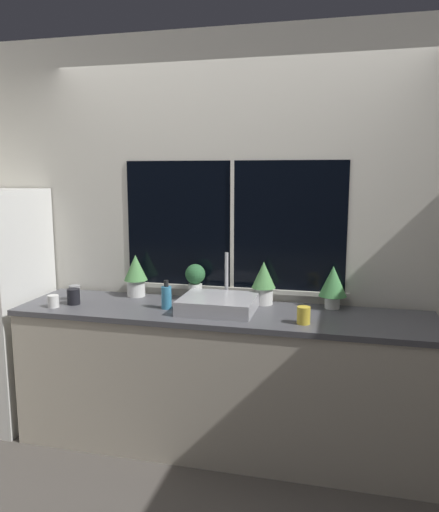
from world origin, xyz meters
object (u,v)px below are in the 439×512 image
(sink, at_px, (218,304))
(soap_bottle, at_px, (166,297))
(potted_plant_center_right, at_px, (264,281))
(mug_yellow, at_px, (304,315))
(mug_black, at_px, (74,297))
(mug_white, at_px, (53,301))
(potted_plant_far_left, at_px, (136,273))
(potted_plant_far_right, at_px, (333,283))
(mug_grey, at_px, (75,293))
(potted_plant_center_left, at_px, (195,279))

(sink, xyz_separation_m, soap_bottle, (-0.33, -0.03, 0.03))
(potted_plant_center_right, height_order, mug_yellow, potted_plant_center_right)
(potted_plant_center_right, distance_m, mug_black, 1.26)
(soap_bottle, bearing_deg, mug_white, -168.58)
(mug_white, xyz_separation_m, mug_yellow, (1.60, 0.03, 0.01))
(potted_plant_far_left, bearing_deg, potted_plant_far_right, 0.00)
(potted_plant_far_left, height_order, potted_plant_center_right, potted_plant_far_left)
(potted_plant_center_right, distance_m, mug_white, 1.37)
(potted_plant_center_right, height_order, soap_bottle, potted_plant_center_right)
(potted_plant_center_right, xyz_separation_m, mug_white, (-1.30, -0.41, -0.12))
(soap_bottle, bearing_deg, potted_plant_far_right, 14.26)
(mug_black, bearing_deg, sink, 4.51)
(potted_plant_center_right, distance_m, mug_yellow, 0.49)
(potted_plant_center_right, relative_size, mug_grey, 2.81)
(sink, height_order, mug_yellow, sink)
(sink, distance_m, potted_plant_far_left, 0.70)
(potted_plant_far_right, xyz_separation_m, soap_bottle, (-1.03, -0.26, -0.09))
(sink, bearing_deg, potted_plant_center_right, 42.67)
(potted_plant_center_left, xyz_separation_m, mug_white, (-0.84, -0.41, -0.11))
(mug_yellow, bearing_deg, potted_plant_far_right, 68.13)
(potted_plant_far_left, bearing_deg, sink, -19.37)
(potted_plant_far_left, relative_size, potted_plant_center_right, 1.04)
(potted_plant_center_right, relative_size, mug_white, 3.57)
(potted_plant_center_right, xyz_separation_m, mug_black, (-1.22, -0.31, -0.11))
(potted_plant_far_right, distance_m, mug_grey, 1.73)
(mug_white, distance_m, mug_black, 0.13)
(potted_plant_center_left, height_order, potted_plant_center_right, potted_plant_center_right)
(potted_plant_center_left, relative_size, mug_yellow, 2.47)
(mug_grey, relative_size, mug_black, 0.98)
(potted_plant_far_left, xyz_separation_m, mug_white, (-0.40, -0.41, -0.12))
(potted_plant_center_left, height_order, mug_grey, potted_plant_center_left)
(mug_grey, bearing_deg, mug_white, -100.14)
(potted_plant_far_left, xyz_separation_m, potted_plant_center_left, (0.44, 0.00, -0.02))
(potted_plant_far_right, relative_size, mug_grey, 2.73)
(potted_plant_center_right, distance_m, mug_grey, 1.29)
(potted_plant_center_left, xyz_separation_m, mug_black, (-0.75, -0.31, -0.09))
(potted_plant_far_right, distance_m, soap_bottle, 1.07)
(mug_white, distance_m, mug_grey, 0.21)
(potted_plant_far_right, xyz_separation_m, mug_yellow, (-0.15, -0.38, -0.11))
(potted_plant_far_left, xyz_separation_m, soap_bottle, (0.32, -0.26, -0.09))
(potted_plant_far_right, bearing_deg, soap_bottle, -165.74)
(mug_grey, bearing_deg, potted_plant_center_right, 9.08)
(mug_white, xyz_separation_m, mug_black, (0.09, 0.10, 0.01))
(potted_plant_center_right, bearing_deg, mug_yellow, -52.50)
(soap_bottle, xyz_separation_m, mug_yellow, (0.88, -0.12, -0.03))
(potted_plant_far_right, height_order, mug_yellow, potted_plant_far_right)
(sink, relative_size, potted_plant_far_left, 1.57)
(sink, xyz_separation_m, mug_white, (-1.05, -0.18, -0.01))
(sink, xyz_separation_m, potted_plant_far_right, (0.70, 0.23, 0.12))
(mug_white, bearing_deg, mug_grey, 79.86)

